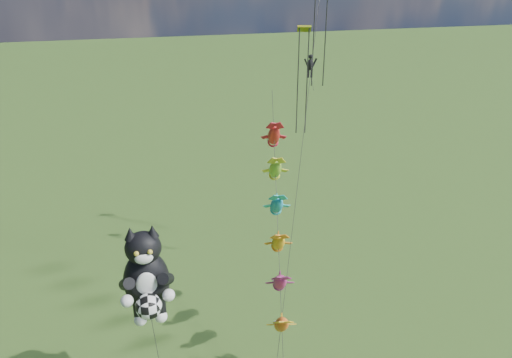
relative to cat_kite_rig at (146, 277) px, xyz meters
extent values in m
ellipsoid|color=black|center=(0.00, 0.22, -0.39)|extent=(2.77, 2.43, 3.53)
ellipsoid|color=black|center=(0.00, 0.11, 1.71)|extent=(2.18, 2.04, 1.79)
cone|color=black|center=(-0.55, 0.11, 2.65)|extent=(0.73, 0.73, 0.66)
cone|color=black|center=(0.55, 0.11, 2.65)|extent=(0.73, 0.73, 0.66)
ellipsoid|color=white|center=(0.00, -0.61, 1.54)|extent=(1.00, 0.64, 0.64)
ellipsoid|color=white|center=(0.00, -0.61, -0.06)|extent=(1.17, 0.63, 1.46)
sphere|color=gold|center=(-0.33, -0.69, 1.91)|extent=(0.27, 0.27, 0.27)
sphere|color=gold|center=(0.33, -0.69, 1.91)|extent=(0.27, 0.27, 0.27)
sphere|color=white|center=(-1.05, -0.94, -0.66)|extent=(0.66, 0.66, 0.66)
sphere|color=white|center=(1.05, -0.94, -0.66)|extent=(0.66, 0.66, 0.66)
sphere|color=white|center=(-0.55, 0.05, -2.76)|extent=(0.71, 0.71, 0.71)
sphere|color=white|center=(0.55, 0.05, -2.76)|extent=(0.71, 0.71, 0.71)
sphere|color=white|center=(0.00, -1.27, -0.94)|extent=(1.35, 1.35, 1.35)
cylinder|color=black|center=(8.22, 3.56, -1.31)|extent=(3.13, 15.53, 15.74)
ellipsoid|color=red|center=(7.54, 0.15, -4.77)|extent=(1.25, 2.42, 2.29)
ellipsoid|color=#D83377|center=(7.88, 1.89, -3.01)|extent=(1.25, 2.42, 2.29)
ellipsoid|color=yellow|center=(8.23, 3.62, -1.25)|extent=(1.25, 2.42, 2.29)
ellipsoid|color=blue|center=(8.58, 5.36, 0.51)|extent=(1.25, 2.42, 2.29)
ellipsoid|color=green|center=(8.92, 7.10, 2.27)|extent=(1.25, 2.42, 2.29)
ellipsoid|color=red|center=(9.27, 8.83, 4.03)|extent=(1.25, 2.42, 2.29)
cylinder|color=black|center=(10.11, 5.67, 2.50)|extent=(7.54, 15.37, 23.36)
cube|color=#119713|center=(11.85, 10.89, 10.78)|extent=(1.02, 0.88, 0.48)
cylinder|color=black|center=(11.53, 10.89, 6.99)|extent=(0.08, 0.08, 7.57)
cylinder|color=black|center=(12.18, 10.89, 6.99)|extent=(0.08, 0.08, 7.57)
cylinder|color=black|center=(13.43, 13.33, 10.29)|extent=(0.08, 0.08, 8.59)
cylinder|color=black|center=(14.29, 13.33, 10.29)|extent=(0.08, 0.08, 8.59)
camera|label=1|loc=(0.63, -22.38, 15.49)|focal=35.00mm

